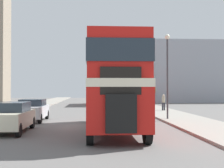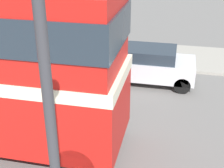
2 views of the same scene
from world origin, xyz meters
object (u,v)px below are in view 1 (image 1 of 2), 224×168
(double_decker_bus, at_px, (112,80))
(pedestrian_walking, at_px, (163,101))
(bus_distant, at_px, (106,86))
(street_lamp, at_px, (167,63))
(car_parked_near, at_px, (11,117))
(car_parked_mid, at_px, (32,110))

(double_decker_bus, bearing_deg, pedestrian_walking, 66.40)
(bus_distant, bearing_deg, street_lamp, -81.35)
(bus_distant, height_order, pedestrian_walking, bus_distant)
(pedestrian_walking, bearing_deg, double_decker_bus, -113.60)
(bus_distant, distance_m, car_parked_near, 27.94)
(bus_distant, bearing_deg, car_parked_mid, -105.14)
(double_decker_bus, relative_size, car_parked_mid, 2.60)
(double_decker_bus, relative_size, street_lamp, 1.74)
(car_parked_near, distance_m, car_parked_mid, 5.41)
(street_lamp, bearing_deg, pedestrian_walking, 78.79)
(bus_distant, xyz_separation_m, car_parked_near, (-5.96, -27.24, -1.82))
(bus_distant, distance_m, car_parked_mid, 22.68)
(bus_distant, bearing_deg, pedestrian_walking, -69.76)
(car_parked_near, height_order, car_parked_mid, car_parked_near)
(car_parked_mid, relative_size, pedestrian_walking, 2.56)
(pedestrian_walking, bearing_deg, car_parked_mid, -142.79)
(pedestrian_walking, bearing_deg, bus_distant, 110.24)
(double_decker_bus, relative_size, car_parked_near, 2.48)
(car_parked_near, distance_m, street_lamp, 11.17)
(bus_distant, xyz_separation_m, street_lamp, (3.34, -21.92, 1.36))
(car_parked_near, distance_m, pedestrian_walking, 17.53)
(double_decker_bus, relative_size, bus_distant, 1.08)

